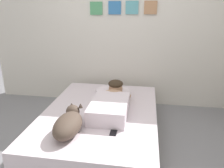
% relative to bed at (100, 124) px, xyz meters
% --- Properties ---
extents(ground_plane, '(12.85, 12.85, 0.00)m').
position_rel_bed_xyz_m(ground_plane, '(0.14, -0.53, -0.18)').
color(ground_plane, gray).
extents(back_wall, '(4.43, 0.12, 2.50)m').
position_rel_bed_xyz_m(back_wall, '(0.14, 1.18, 1.07)').
color(back_wall, silver).
rests_on(back_wall, ground).
extents(bed, '(1.40, 1.96, 0.37)m').
position_rel_bed_xyz_m(bed, '(0.00, 0.00, 0.00)').
color(bed, gray).
rests_on(bed, ground).
extents(pillow, '(0.52, 0.32, 0.11)m').
position_rel_bed_xyz_m(pillow, '(0.07, 0.55, 0.24)').
color(pillow, silver).
rests_on(pillow, bed).
extents(person_lying, '(0.43, 0.92, 0.27)m').
position_rel_bed_xyz_m(person_lying, '(0.13, 0.04, 0.29)').
color(person_lying, silver).
rests_on(person_lying, bed).
extents(dog, '(0.26, 0.57, 0.21)m').
position_rel_bed_xyz_m(dog, '(-0.21, -0.53, 0.29)').
color(dog, '#4C3D33').
rests_on(dog, bed).
extents(coffee_cup, '(0.12, 0.09, 0.07)m').
position_rel_bed_xyz_m(coffee_cup, '(0.17, 0.38, 0.22)').
color(coffee_cup, '#D84C47').
rests_on(coffee_cup, bed).
extents(cell_phone, '(0.07, 0.14, 0.01)m').
position_rel_bed_xyz_m(cell_phone, '(0.24, -0.46, 0.19)').
color(cell_phone, black).
rests_on(cell_phone, bed).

